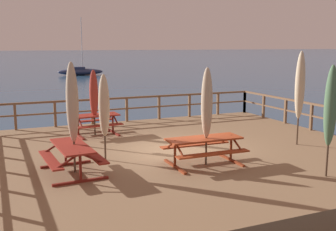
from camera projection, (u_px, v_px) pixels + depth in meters
name	position (u px, v px, depth m)	size (l,w,h in m)	color
ground_plane	(178.00, 172.00, 13.19)	(600.00, 600.00, 0.00)	navy
wooden_deck	(178.00, 161.00, 13.12)	(12.58, 11.16, 0.74)	#846647
railing_waterside_far	(127.00, 105.00, 17.85)	(12.38, 0.10, 1.09)	brown
railing_side_right	(326.00, 115.00, 15.33)	(0.10, 10.96, 1.09)	brown
picnic_table_mid_right	(72.00, 153.00, 10.62)	(1.51, 2.06, 0.78)	maroon
picnic_table_back_left	(96.00, 120.00, 15.26)	(1.79, 1.50, 0.78)	maroon
picnic_table_front_right	(204.00, 145.00, 11.46)	(2.16, 1.43, 0.78)	#993819
patio_umbrella_tall_front	(72.00, 103.00, 10.49)	(0.32, 0.32, 2.92)	#4C3828
patio_umbrella_short_front	(94.00, 94.00, 14.99)	(0.32, 0.32, 2.46)	#4C3828
patio_umbrella_short_mid	(207.00, 103.00, 11.23)	(0.32, 0.32, 2.74)	#4C3828
patio_umbrella_tall_back_left	(104.00, 106.00, 11.70)	(0.32, 0.32, 2.53)	#4C3828
patio_umbrella_tall_mid_right	(331.00, 106.00, 10.17)	(0.32, 0.32, 2.86)	#4C3828
patio_umbrella_tall_mid_left	(300.00, 86.00, 13.48)	(0.32, 0.32, 3.15)	#4C3828
sailboat_distant	(80.00, 71.00, 55.27)	(6.16, 2.42, 7.72)	navy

